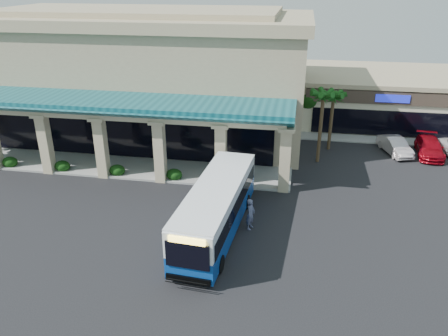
% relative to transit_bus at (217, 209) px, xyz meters
% --- Properties ---
extents(ground, '(110.00, 110.00, 0.00)m').
position_rel_transit_bus_xyz_m(ground, '(-2.37, 1.00, -1.54)').
color(ground, black).
extents(main_building, '(30.80, 14.80, 11.35)m').
position_rel_transit_bus_xyz_m(main_building, '(-10.37, 17.00, 4.13)').
color(main_building, tan).
rests_on(main_building, ground).
extents(arcade, '(30.00, 6.20, 5.70)m').
position_rel_transit_bus_xyz_m(arcade, '(-10.37, 7.80, 1.31)').
color(arcade, '#0D4751').
rests_on(arcade, ground).
extents(strip_mall, '(22.50, 12.50, 4.90)m').
position_rel_transit_bus_xyz_m(strip_mall, '(15.63, 25.00, 0.91)').
color(strip_mall, beige).
rests_on(strip_mall, ground).
extents(palm_0, '(2.40, 2.40, 6.60)m').
position_rel_transit_bus_xyz_m(palm_0, '(6.13, 12.00, 1.76)').
color(palm_0, '#134412').
rests_on(palm_0, ground).
extents(palm_1, '(2.40, 2.40, 5.80)m').
position_rel_transit_bus_xyz_m(palm_1, '(7.13, 15.00, 1.36)').
color(palm_1, '#134412').
rests_on(palm_1, ground).
extents(broadleaf_tree, '(2.60, 2.60, 4.81)m').
position_rel_transit_bus_xyz_m(broadleaf_tree, '(5.13, 20.00, 0.86)').
color(broadleaf_tree, black).
rests_on(broadleaf_tree, ground).
extents(transit_bus, '(3.38, 11.22, 3.09)m').
position_rel_transit_bus_xyz_m(transit_bus, '(0.00, 0.00, 0.00)').
color(transit_bus, '#0D409B').
rests_on(transit_bus, ground).
extents(pedestrian, '(0.65, 0.82, 1.97)m').
position_rel_transit_bus_xyz_m(pedestrian, '(1.92, 0.76, -0.56)').
color(pedestrian, slate).
rests_on(pedestrian, ground).
extents(car_white, '(2.64, 4.46, 1.39)m').
position_rel_transit_bus_xyz_m(car_white, '(12.64, 14.97, -0.85)').
color(car_white, beige).
rests_on(car_white, ground).
extents(car_red, '(2.46, 5.09, 1.43)m').
position_rel_transit_bus_xyz_m(car_red, '(15.45, 15.05, -0.83)').
color(car_red, '#9D0614').
rests_on(car_red, ground).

